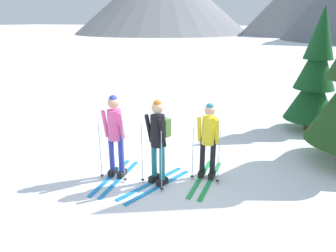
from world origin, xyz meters
name	(u,v)px	position (x,y,z in m)	size (l,w,h in m)	color
ground_plane	(161,177)	(0.00, 0.00, 0.00)	(400.00, 400.00, 0.00)	white
skier_in_pink	(115,133)	(-0.88, -0.34, 0.98)	(0.61, 1.70, 1.78)	#1E84D1
skier_in_black	(158,138)	(0.07, -0.28, 0.99)	(0.91, 1.79, 1.76)	#1E84D1
skier_in_yellow	(209,137)	(0.91, 0.36, 0.90)	(0.61, 1.76, 1.62)	green
pine_tree_mid	(315,76)	(2.92, 4.45, 1.64)	(1.49, 1.49, 3.59)	#51381E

